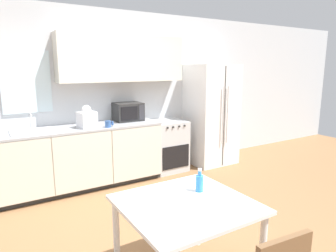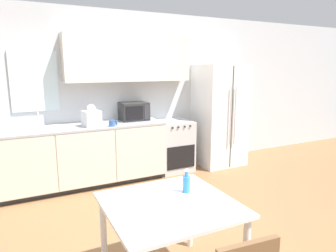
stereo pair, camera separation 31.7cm
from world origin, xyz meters
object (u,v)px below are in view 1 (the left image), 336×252
at_px(dining_table, 186,215).
at_px(oven_range, 167,146).
at_px(microwave, 128,112).
at_px(coffee_mug, 108,124).
at_px(refrigerator, 211,114).
at_px(drink_bottle, 200,182).

bearing_deg(dining_table, oven_range, 62.10).
distance_m(microwave, coffee_mug, 0.60).
relative_size(refrigerator, coffee_mug, 15.33).
xyz_separation_m(microwave, coffee_mug, (-0.47, -0.35, -0.10)).
relative_size(refrigerator, microwave, 4.19).
height_order(microwave, dining_table, microwave).
distance_m(refrigerator, coffee_mug, 2.10).
distance_m(refrigerator, dining_table, 3.41).
bearing_deg(coffee_mug, microwave, 36.95).
xyz_separation_m(oven_range, dining_table, (-1.35, -2.56, 0.20)).
height_order(refrigerator, drink_bottle, refrigerator).
distance_m(coffee_mug, dining_table, 2.33).
bearing_deg(refrigerator, oven_range, 176.58).
bearing_deg(microwave, dining_table, -104.27).
relative_size(microwave, coffee_mug, 3.66).
bearing_deg(refrigerator, coffee_mug, -174.50).
height_order(refrigerator, microwave, refrigerator).
relative_size(oven_range, dining_table, 0.88).
relative_size(microwave, dining_table, 0.44).
xyz_separation_m(coffee_mug, dining_table, (-0.20, -2.30, -0.35)).
xyz_separation_m(dining_table, drink_bottle, (0.22, 0.12, 0.18)).
bearing_deg(refrigerator, microwave, 174.63).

